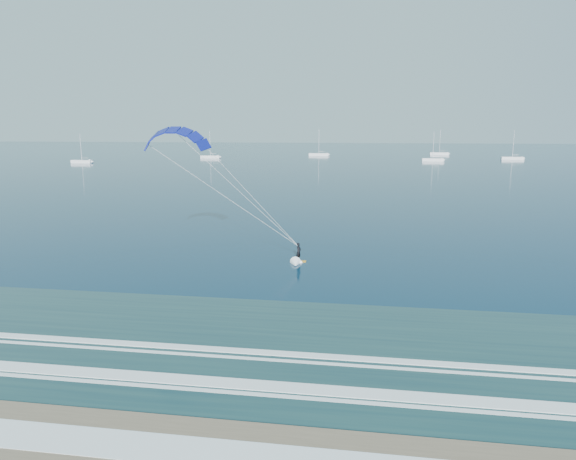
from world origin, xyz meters
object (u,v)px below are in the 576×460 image
(kitesurfer_rig, at_px, (238,190))
(sailboat_3, at_px, (433,160))
(sailboat_1, at_px, (210,157))
(sailboat_2, at_px, (319,154))
(sailboat_4, at_px, (439,153))
(sailboat_0, at_px, (82,161))
(sailboat_5, at_px, (512,158))

(kitesurfer_rig, relative_size, sailboat_3, 1.34)
(sailboat_1, xyz_separation_m, sailboat_3, (95.51, -6.69, 0.00))
(sailboat_3, bearing_deg, sailboat_2, 144.65)
(sailboat_3, relative_size, sailboat_4, 0.95)
(sailboat_2, height_order, sailboat_3, sailboat_2)
(sailboat_0, distance_m, sailboat_1, 55.07)
(sailboat_3, bearing_deg, kitesurfer_rig, -102.93)
(sailboat_1, distance_m, sailboat_5, 130.88)
(sailboat_1, distance_m, sailboat_4, 114.81)
(sailboat_0, xyz_separation_m, sailboat_4, (144.47, 84.71, 0.01))
(sailboat_4, height_order, sailboat_5, sailboat_4)
(kitesurfer_rig, height_order, sailboat_4, kitesurfer_rig)
(sailboat_1, height_order, sailboat_2, sailboat_2)
(sailboat_5, bearing_deg, kitesurfer_rig, -111.72)
(sailboat_0, bearing_deg, sailboat_5, 15.85)
(sailboat_4, bearing_deg, sailboat_3, -100.29)
(sailboat_5, bearing_deg, sailboat_1, -175.74)
(sailboat_3, bearing_deg, sailboat_1, 175.99)
(kitesurfer_rig, height_order, sailboat_0, kitesurfer_rig)
(sailboat_1, bearing_deg, sailboat_2, 31.87)
(kitesurfer_rig, xyz_separation_m, sailboat_5, (73.73, 185.09, -6.86))
(sailboat_4, relative_size, sailboat_5, 1.00)
(sailboat_1, bearing_deg, sailboat_0, -135.62)
(sailboat_4, bearing_deg, sailboat_2, -163.39)
(sailboat_2, xyz_separation_m, sailboat_4, (59.23, 17.67, -0.00))
(kitesurfer_rig, bearing_deg, sailboat_2, 93.06)
(sailboat_1, relative_size, sailboat_4, 0.95)
(sailboat_3, bearing_deg, sailboat_4, 79.71)
(sailboat_1, bearing_deg, sailboat_5, 4.26)
(sailboat_0, relative_size, sailboat_4, 0.89)
(kitesurfer_rig, relative_size, sailboat_4, 1.28)
(kitesurfer_rig, xyz_separation_m, sailboat_1, (-56.78, 175.37, -6.86))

